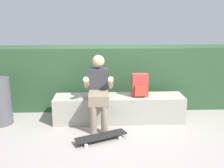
# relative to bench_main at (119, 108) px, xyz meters

# --- Properties ---
(ground_plane) EXTENTS (24.00, 24.00, 0.00)m
(ground_plane) POSITION_rel_bench_main_xyz_m (0.00, -0.32, -0.23)
(ground_plane) COLOR gray
(bench_main) EXTENTS (2.31, 0.51, 0.46)m
(bench_main) POSITION_rel_bench_main_xyz_m (0.00, 0.00, 0.00)
(bench_main) COLOR #9A978A
(bench_main) RESTS_ON ground
(person_skater) EXTENTS (0.49, 0.62, 1.21)m
(person_skater) POSITION_rel_bench_main_xyz_m (-0.36, -0.22, 0.43)
(person_skater) COLOR #333338
(person_skater) RESTS_ON ground
(skateboard_near_person) EXTENTS (0.81, 0.51, 0.09)m
(skateboard_near_person) POSITION_rel_bench_main_xyz_m (-0.33, -0.81, -0.16)
(skateboard_near_person) COLOR black
(skateboard_near_person) RESTS_ON ground
(backpack_on_bench) EXTENTS (0.28, 0.23, 0.40)m
(backpack_on_bench) POSITION_rel_bench_main_xyz_m (0.37, -0.01, 0.42)
(backpack_on_bench) COLOR #B23833
(backpack_on_bench) RESTS_ON bench_main
(hedge_row) EXTENTS (6.47, 0.69, 1.25)m
(hedge_row) POSITION_rel_bench_main_xyz_m (0.47, 0.81, 0.40)
(hedge_row) COLOR #2B4A2D
(hedge_row) RESTS_ON ground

